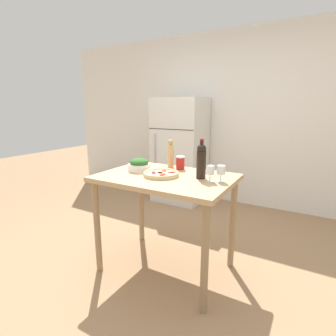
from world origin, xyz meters
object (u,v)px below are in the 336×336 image
refrigerator (180,151)px  salad_bowl (139,165)px  wine_glass_near (210,171)px  homemade_pizza (161,174)px  wine_glass_far (221,171)px  wine_bottle (201,160)px  pepper_mill (171,154)px  salt_canister (180,163)px

refrigerator → salad_bowl: 1.80m
wine_glass_near → homemade_pizza: 0.44m
wine_glass_far → homemade_pizza: wine_glass_far is taller
wine_bottle → wine_glass_near: size_ratio=2.48×
wine_glass_near → wine_glass_far: size_ratio=1.00×
pepper_mill → salad_bowl: 0.34m
pepper_mill → salad_bowl: bearing=-123.9°
wine_glass_near → wine_bottle: bearing=148.9°
pepper_mill → refrigerator: bearing=113.9°
homemade_pizza → salt_canister: 0.31m
salad_bowl → homemade_pizza: size_ratio=0.67×
salt_canister → wine_glass_near: bearing=-33.4°
salt_canister → refrigerator: bearing=117.3°
wine_glass_far → salad_bowl: (-0.78, -0.03, -0.03)m
pepper_mill → salad_bowl: size_ratio=1.34×
pepper_mill → wine_bottle: bearing=-28.5°
wine_bottle → wine_glass_far: size_ratio=2.48×
salad_bowl → refrigerator: bearing=105.0°
wine_glass_near → pepper_mill: bearing=151.0°
salad_bowl → wine_glass_far: bearing=1.9°
wine_glass_near → salad_bowl: (-0.71, 0.02, -0.03)m
salad_bowl → pepper_mill: bearing=56.1°
refrigerator → pepper_mill: refrigerator is taller
wine_bottle → wine_glass_near: (0.10, -0.06, -0.07)m
pepper_mill → salt_canister: (0.12, -0.02, -0.07)m
refrigerator → salad_bowl: (0.46, -1.73, 0.15)m
wine_glass_far → pepper_mill: bearing=157.6°
pepper_mill → homemade_pizza: 0.36m
refrigerator → wine_bottle: size_ratio=4.92×
wine_glass_far → homemade_pizza: bearing=-170.8°
wine_glass_far → salt_canister: wine_glass_far is taller
refrigerator → wine_glass_near: size_ratio=12.21×
wine_bottle → wine_glass_near: wine_bottle is taller
refrigerator → homemade_pizza: bearing=-67.5°
wine_glass_near → salad_bowl: wine_glass_near is taller
salt_canister → wine_bottle: bearing=-34.2°
wine_glass_near → pepper_mill: (-0.52, 0.29, 0.04)m
homemade_pizza → pepper_mill: bearing=105.5°
wine_glass_far → salt_canister: size_ratio=1.04×
wine_glass_far → salt_canister: 0.53m
wine_glass_near → refrigerator: bearing=123.8°
refrigerator → pepper_mill: size_ratio=5.89×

